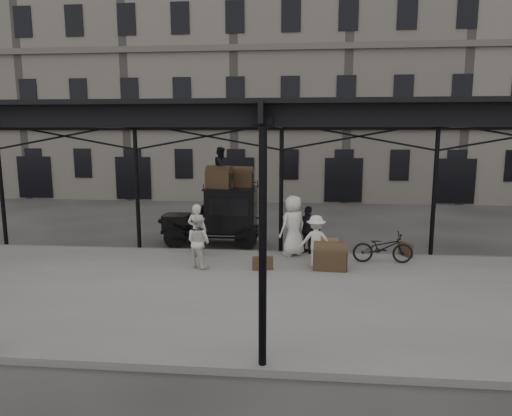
{
  "coord_description": "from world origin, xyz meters",
  "views": [
    {
      "loc": [
        0.59,
        -13.23,
        4.17
      ],
      "look_at": [
        -0.82,
        1.6,
        1.7
      ],
      "focal_mm": 32.0,
      "sensor_mm": 36.0,
      "label": 1
    }
  ],
  "objects": [
    {
      "name": "wicker_hamper",
      "position": [
        1.64,
        1.8,
        0.4
      ],
      "size": [
        0.62,
        0.48,
        0.5
      ],
      "primitive_type": "cube",
      "rotation": [
        0.0,
        0.0,
        0.05
      ],
      "color": "olive",
      "rests_on": "platform"
    },
    {
      "name": "porter_midleft",
      "position": [
        -2.38,
        -0.15,
        0.94
      ],
      "size": [
        0.96,
        0.9,
        1.58
      ],
      "primitive_type": "imported",
      "rotation": [
        0.0,
        0.0,
        2.63
      ],
      "color": "silver",
      "rests_on": "platform"
    },
    {
      "name": "suitcase_upright",
      "position": [
        4.13,
        1.76,
        0.38
      ],
      "size": [
        0.38,
        0.61,
        0.45
      ],
      "primitive_type": "cube",
      "rotation": [
        0.0,
        0.0,
        0.42
      ],
      "color": "#453720",
      "rests_on": "platform"
    },
    {
      "name": "steamer_trunk_platform",
      "position": [
        1.54,
        0.0,
        0.5
      ],
      "size": [
        1.0,
        0.66,
        0.7
      ],
      "primitive_type": null,
      "rotation": [
        0.0,
        0.0,
        -0.08
      ],
      "color": "#453720",
      "rests_on": "platform"
    },
    {
      "name": "taxi",
      "position": [
        -2.2,
        3.29,
        1.2
      ],
      "size": [
        3.65,
        1.55,
        2.18
      ],
      "color": "black",
      "rests_on": "ground"
    },
    {
      "name": "steamer_trunk_roof_far",
      "position": [
        -1.53,
        3.5,
        2.49
      ],
      "size": [
        0.9,
        0.6,
        0.63
      ],
      "primitive_type": null,
      "rotation": [
        0.0,
        0.0,
        -0.09
      ],
      "color": "#453720",
      "rests_on": "taxi"
    },
    {
      "name": "canopy",
      "position": [
        0.0,
        -1.72,
        4.6
      ],
      "size": [
        22.5,
        9.0,
        4.74
      ],
      "color": "black",
      "rests_on": "ground"
    },
    {
      "name": "suitcase_flat",
      "position": [
        -0.44,
        -0.24,
        0.35
      ],
      "size": [
        0.62,
        0.28,
        0.4
      ],
      "primitive_type": "cube",
      "rotation": [
        0.0,
        0.0,
        0.23
      ],
      "color": "#453720",
      "rests_on": "platform"
    },
    {
      "name": "bicycle",
      "position": [
        3.22,
        0.88,
        0.63
      ],
      "size": [
        1.85,
        0.66,
        0.97
      ],
      "primitive_type": "imported",
      "rotation": [
        0.0,
        0.0,
        1.58
      ],
      "color": "black",
      "rests_on": "platform"
    },
    {
      "name": "building_frontage",
      "position": [
        0.0,
        18.0,
        7.0
      ],
      "size": [
        64.0,
        8.0,
        14.0
      ],
      "primitive_type": "cube",
      "color": "slate",
      "rests_on": "ground"
    },
    {
      "name": "porter_centre",
      "position": [
        0.42,
        1.51,
        1.15
      ],
      "size": [
        1.16,
        1.12,
        2.0
      ],
      "primitive_type": "imported",
      "rotation": [
        0.0,
        0.0,
        3.84
      ],
      "color": "silver",
      "rests_on": "platform"
    },
    {
      "name": "ground",
      "position": [
        0.0,
        0.0,
        0.0
      ],
      "size": [
        120.0,
        120.0,
        0.0
      ],
      "primitive_type": "plane",
      "color": "#383533",
      "rests_on": "ground"
    },
    {
      "name": "porter_roof",
      "position": [
        -2.23,
        3.2,
        2.92
      ],
      "size": [
        0.7,
        0.82,
        1.47
      ],
      "primitive_type": "imported",
      "rotation": [
        0.0,
        0.0,
        1.36
      ],
      "color": "black",
      "rests_on": "taxi"
    },
    {
      "name": "platform",
      "position": [
        0.0,
        -2.0,
        0.07
      ],
      "size": [
        28.0,
        8.0,
        0.15
      ],
      "primitive_type": "cube",
      "color": "slate",
      "rests_on": "ground"
    },
    {
      "name": "porter_right",
      "position": [
        1.13,
        0.35,
        0.93
      ],
      "size": [
        1.02,
        0.6,
        1.56
      ],
      "primitive_type": "imported",
      "rotation": [
        0.0,
        0.0,
        3.16
      ],
      "color": "silver",
      "rests_on": "platform"
    },
    {
      "name": "steamer_trunk_roof_near",
      "position": [
        -2.28,
        3.05,
        2.52
      ],
      "size": [
        1.02,
        0.75,
        0.68
      ],
      "primitive_type": null,
      "rotation": [
        0.0,
        0.0,
        -0.22
      ],
      "color": "#453720",
      "rests_on": "taxi"
    },
    {
      "name": "porter_official",
      "position": [
        0.92,
        1.8,
        0.95
      ],
      "size": [
        0.99,
        0.87,
        1.61
      ],
      "primitive_type": "imported",
      "rotation": [
        0.0,
        0.0,
        2.52
      ],
      "color": "black",
      "rests_on": "platform"
    },
    {
      "name": "porter_left",
      "position": [
        -2.69,
        1.05,
        1.02
      ],
      "size": [
        0.69,
        0.51,
        1.75
      ],
      "primitive_type": "imported",
      "rotation": [
        0.0,
        0.0,
        2.99
      ],
      "color": "silver",
      "rests_on": "platform"
    }
  ]
}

